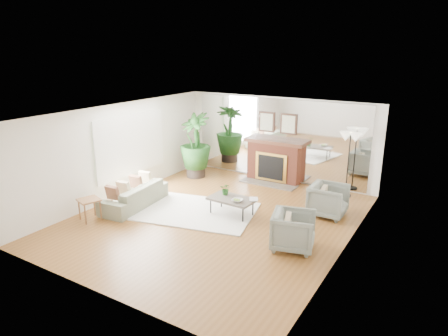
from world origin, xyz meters
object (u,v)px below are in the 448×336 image
Objects in this scene: fireplace at (274,160)px; sofa at (134,195)px; coffee_table at (232,200)px; side_table at (89,203)px; potted_ficus at (195,143)px; floor_lamp at (350,142)px; armchair_front at (293,231)px; armchair_back at (328,200)px.

fireplace is 1.04× the size of sofa.
sofa reaches higher than coffee_table.
side_table is 4.03m from potted_ficus.
sofa is 2.92m from potted_ficus.
side_table is 0.33× the size of floor_lamp.
side_table is (-2.69, -1.95, 0.03)m from coffee_table.
armchair_front is (1.88, -0.78, -0.02)m from coffee_table.
sofa is 4.28m from armchair_front.
armchair_front is 0.48× the size of floor_lamp.
sofa is 5.75m from floor_lamp.
fireplace reaches higher than armchair_back.
sofa is at bearing -88.38° from potted_ficus.
potted_ficus reaches higher than armchair_front.
floor_lamp is (1.99, 2.72, 1.10)m from coffee_table.
fireplace reaches higher than coffee_table.
potted_ficus is (-2.26, -0.85, 0.41)m from fireplace.
fireplace is at bearing 51.16° from armchair_back.
side_table is (-4.66, -3.14, 0.05)m from armchair_back.
sofa is (-2.40, -0.78, -0.11)m from coffee_table.
sofa is 3.40× the size of side_table.
armchair_back is 1.47× the size of side_table.
sofa is 1.21m from side_table.
side_table is (-4.57, -1.17, 0.05)m from armchair_front.
armchair_front reaches higher than coffee_table.
potted_ficus reaches higher than floor_lamp.
sofa is at bearing -141.47° from floor_lamp.
side_table is (-2.46, -4.83, -0.23)m from fireplace.
potted_ficus is (-2.48, 2.03, 0.67)m from coffee_table.
fireplace is 2.78m from armchair_back.
coffee_table is 1.32× the size of armchair_back.
fireplace is 2.44m from potted_ficus.
fireplace is 2.90m from coffee_table.
armchair_front is at bearing 175.93° from armchair_back.
armchair_front is at bearing 84.18° from sofa.
side_table is at bearing -93.00° from potted_ficus.
armchair_back is (4.37, 1.97, 0.10)m from sofa.
floor_lamp is (4.68, 4.67, 1.07)m from side_table.
coffee_table is 3.55m from floor_lamp.
coffee_table is 2.04m from armchair_front.
side_table is at bearing -144.00° from coffee_table.
coffee_table is 0.57× the size of sofa.
armchair_back is 1.97m from armchair_front.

